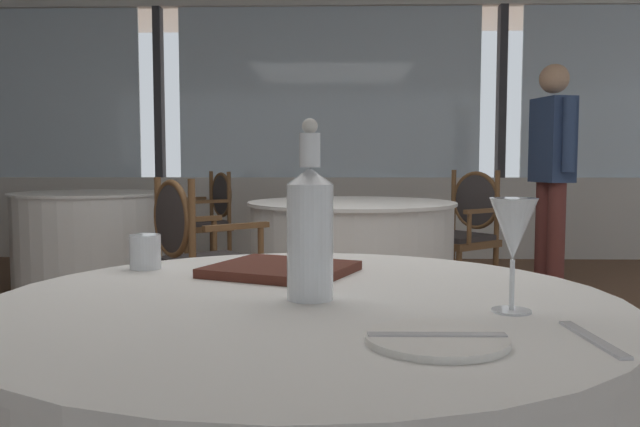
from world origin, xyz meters
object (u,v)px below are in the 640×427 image
(side_plate, at_px, (437,339))
(wine_glass, at_px, (513,232))
(water_tumbler, at_px, (145,252))
(menu_book, at_px, (281,269))
(dining_chair_3_1, at_px, (464,225))
(dining_chair_0_0, at_px, (208,214))
(diner_person_0, at_px, (552,163))
(dining_chair_3_0, at_px, (196,250))
(water_bottle, at_px, (310,228))

(side_plate, relative_size, wine_glass, 1.05)
(side_plate, xyz_separation_m, water_tumbler, (-0.58, 0.59, 0.03))
(side_plate, bearing_deg, menu_book, 115.97)
(wine_glass, xyz_separation_m, dining_chair_3_1, (0.64, 3.62, -0.34))
(dining_chair_0_0, bearing_deg, menu_book, 69.72)
(menu_book, relative_size, diner_person_0, 0.16)
(side_plate, distance_m, water_tumbler, 0.83)
(diner_person_0, bearing_deg, side_plate, -122.43)
(side_plate, distance_m, menu_book, 0.59)
(side_plate, relative_size, dining_chair_3_1, 0.21)
(wine_glass, bearing_deg, dining_chair_3_0, 114.35)
(side_plate, bearing_deg, dining_chair_3_0, 109.68)
(wine_glass, distance_m, dining_chair_0_0, 4.93)
(side_plate, xyz_separation_m, dining_chair_3_1, (0.79, 3.80, -0.21))
(water_bottle, distance_m, wine_glass, 0.35)
(water_tumbler, relative_size, menu_book, 0.28)
(dining_chair_3_0, distance_m, diner_person_0, 2.94)
(wine_glass, height_order, diner_person_0, diner_person_0)
(dining_chair_0_0, distance_m, dining_chair_3_1, 2.35)
(water_bottle, relative_size, water_tumbler, 4.07)
(wine_glass, xyz_separation_m, menu_book, (-0.41, 0.35, -0.12))
(wine_glass, height_order, water_tumbler, wine_glass)
(side_plate, bearing_deg, dining_chair_3_1, 78.29)
(side_plate, relative_size, dining_chair_3_0, 0.21)
(dining_chair_0_0, bearing_deg, water_bottle, 69.87)
(wine_glass, distance_m, menu_book, 0.55)
(dining_chair_3_1, height_order, diner_person_0, diner_person_0)
(water_bottle, bearing_deg, water_tumbler, 140.89)
(wine_glass, bearing_deg, water_tumbler, 150.63)
(dining_chair_3_1, bearing_deg, wine_glass, 40.88)
(wine_glass, bearing_deg, diner_person_0, 70.91)
(side_plate, height_order, dining_chair_3_1, dining_chair_3_1)
(dining_chair_0_0, distance_m, dining_chair_3_0, 2.46)
(side_plate, height_order, dining_chair_0_0, dining_chair_0_0)
(water_bottle, bearing_deg, diner_person_0, 66.19)
(menu_book, bearing_deg, dining_chair_0_0, 126.23)
(water_tumbler, xyz_separation_m, dining_chair_3_1, (1.37, 3.21, -0.25))
(dining_chair_3_0, xyz_separation_m, dining_chair_3_1, (1.66, 1.35, 0.00))
(diner_person_0, bearing_deg, menu_book, -128.59)
(side_plate, xyz_separation_m, diner_person_0, (1.51, 4.10, 0.24))
(water_bottle, distance_m, water_tumbler, 0.51)
(wine_glass, relative_size, dining_chair_0_0, 0.20)
(water_bottle, xyz_separation_m, dining_chair_0_0, (-1.12, 4.61, -0.35))
(menu_book, relative_size, dining_chair_3_1, 0.30)
(menu_book, bearing_deg, diner_person_0, 86.44)
(wine_glass, distance_m, dining_chair_3_1, 3.69)
(menu_book, bearing_deg, water_tumbler, -167.76)
(water_bottle, height_order, wine_glass, water_bottle)
(wine_glass, distance_m, water_tumbler, 0.84)
(water_bottle, distance_m, diner_person_0, 4.19)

